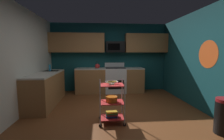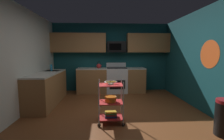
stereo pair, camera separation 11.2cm
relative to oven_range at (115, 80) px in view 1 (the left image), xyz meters
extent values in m
cube|color=brown|center=(-0.20, -2.10, -0.50)|extent=(4.40, 4.80, 0.04)
cube|color=#14474C|center=(-0.20, 0.33, 0.82)|extent=(4.52, 0.06, 2.60)
cube|color=silver|center=(-2.43, -2.10, 0.82)|extent=(0.06, 4.80, 2.60)
cube|color=#14474C|center=(2.03, -2.10, 0.82)|extent=(0.06, 4.80, 2.60)
cylinder|color=#E5591E|center=(1.99, -2.22, 0.97)|extent=(0.00, 0.67, 0.67)
cube|color=#9E6B3D|center=(-0.20, 0.00, -0.04)|extent=(2.50, 0.60, 0.88)
cube|color=beige|center=(-0.20, 0.00, 0.42)|extent=(2.50, 0.60, 0.04)
cube|color=#9E6B3D|center=(-2.10, -1.27, -0.04)|extent=(0.60, 1.92, 0.88)
cube|color=beige|center=(-2.10, -1.27, 0.42)|extent=(0.60, 1.92, 0.04)
cube|color=#B7BABC|center=(-2.10, -0.75, 0.36)|extent=(0.44, 0.36, 0.16)
cube|color=white|center=(0.00, 0.00, -0.02)|extent=(0.76, 0.64, 0.92)
cube|color=black|center=(0.00, -0.33, -0.13)|extent=(0.56, 0.01, 0.32)
cube|color=white|center=(0.00, 0.29, 0.53)|extent=(0.76, 0.06, 0.18)
cube|color=black|center=(0.00, 0.00, 0.45)|extent=(0.72, 0.60, 0.02)
cube|color=#9E6B3D|center=(-1.40, 0.13, 1.37)|extent=(2.00, 0.33, 0.70)
cube|color=#9E6B3D|center=(1.20, 0.13, 1.37)|extent=(1.60, 0.33, 0.70)
cube|color=black|center=(0.00, 0.11, 1.22)|extent=(0.70, 0.38, 0.40)
cube|color=black|center=(-0.06, -0.09, 1.22)|extent=(0.44, 0.01, 0.24)
cylinder|color=silver|center=(-0.57, -2.76, 0.00)|extent=(0.02, 0.02, 0.88)
cylinder|color=black|center=(-0.57, -2.76, -0.44)|extent=(0.07, 0.02, 0.07)
cylinder|color=silver|center=(-0.09, -2.76, 0.00)|extent=(0.02, 0.02, 0.88)
cylinder|color=black|center=(-0.09, -2.76, -0.44)|extent=(0.07, 0.02, 0.07)
cylinder|color=silver|center=(-0.57, -2.39, 0.00)|extent=(0.02, 0.02, 0.88)
cylinder|color=black|center=(-0.57, -2.39, -0.44)|extent=(0.07, 0.02, 0.07)
cylinder|color=silver|center=(-0.09, -2.39, 0.00)|extent=(0.02, 0.02, 0.88)
cylinder|color=black|center=(-0.09, -2.39, -0.44)|extent=(0.07, 0.02, 0.07)
cube|color=red|center=(-0.33, -2.57, -0.36)|extent=(0.49, 0.37, 0.02)
cube|color=red|center=(-0.33, -2.57, -0.03)|extent=(0.49, 0.37, 0.02)
cube|color=red|center=(-0.33, -2.57, 0.34)|extent=(0.49, 0.37, 0.02)
torus|color=silver|center=(-0.33, -2.57, 0.41)|extent=(0.27, 0.27, 0.01)
cylinder|color=silver|center=(-0.33, -2.57, 0.36)|extent=(0.12, 0.12, 0.02)
ellipsoid|color=yellow|center=(-0.28, -2.56, 0.40)|extent=(0.17, 0.09, 0.04)
ellipsoid|color=yellow|center=(-0.38, -2.59, 0.40)|extent=(0.17, 0.09, 0.04)
cylinder|color=orange|center=(-0.34, -2.57, 0.04)|extent=(0.24, 0.24, 0.11)
torus|color=orange|center=(-0.34, -2.57, 0.09)|extent=(0.25, 0.25, 0.01)
cube|color=#1E4C8C|center=(-0.33, -2.57, -0.33)|extent=(0.25, 0.17, 0.04)
cube|color=#B22626|center=(-0.33, -2.57, -0.30)|extent=(0.21, 0.15, 0.03)
cube|color=#26723F|center=(-0.33, -2.57, -0.27)|extent=(0.26, 0.18, 0.03)
cube|color=gold|center=(-0.33, -2.57, -0.25)|extent=(0.25, 0.17, 0.02)
sphere|color=red|center=(-0.67, 0.00, 0.51)|extent=(0.18, 0.18, 0.18)
sphere|color=black|center=(-0.67, 0.00, 0.60)|extent=(0.03, 0.03, 0.03)
cone|color=red|center=(-0.58, 0.00, 0.53)|extent=(0.09, 0.04, 0.06)
torus|color=black|center=(-0.67, 0.00, 0.63)|extent=(0.12, 0.01, 0.12)
cylinder|color=#2D8CBF|center=(-2.12, -0.83, 0.54)|extent=(0.06, 0.06, 0.20)
camera|label=1|loc=(-0.57, -5.72, 1.01)|focal=24.76mm
camera|label=2|loc=(-0.46, -5.72, 1.01)|focal=24.76mm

